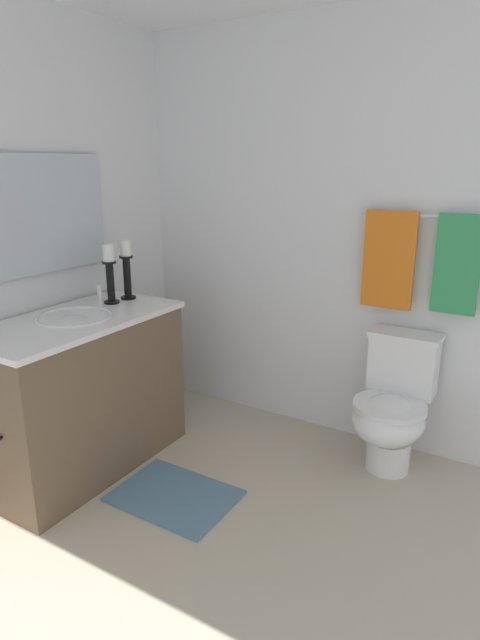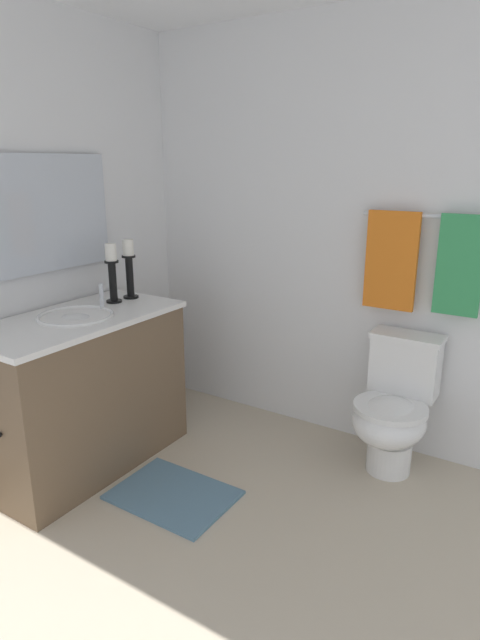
% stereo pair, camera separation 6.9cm
% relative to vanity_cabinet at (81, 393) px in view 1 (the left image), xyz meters
% --- Properties ---
extents(floor, '(3.17, 2.48, 0.02)m').
position_rel_vanity_cabinet_xyz_m(floor, '(1.26, -0.11, -0.44)').
color(floor, beige).
rests_on(floor, ground).
extents(wall_back, '(3.17, 0.04, 2.45)m').
position_rel_vanity_cabinet_xyz_m(wall_back, '(1.26, 1.13, 0.79)').
color(wall_back, white).
rests_on(wall_back, ground).
extents(wall_left, '(0.04, 2.48, 2.45)m').
position_rel_vanity_cabinet_xyz_m(wall_left, '(-0.33, -0.11, 0.79)').
color(wall_left, white).
rests_on(wall_left, ground).
extents(vanity_cabinet, '(0.58, 1.15, 0.86)m').
position_rel_vanity_cabinet_xyz_m(vanity_cabinet, '(0.00, 0.00, 0.00)').
color(vanity_cabinet, brown).
rests_on(vanity_cabinet, ground).
extents(sink_basin, '(0.40, 0.40, 0.24)m').
position_rel_vanity_cabinet_xyz_m(sink_basin, '(-0.00, 0.00, 0.39)').
color(sink_basin, white).
rests_on(sink_basin, vanity_cabinet).
extents(mirror, '(0.02, 1.04, 0.63)m').
position_rel_vanity_cabinet_xyz_m(mirror, '(-0.28, 0.00, 0.94)').
color(mirror, silver).
extents(candle_holder_tall, '(0.09, 0.09, 0.35)m').
position_rel_vanity_cabinet_xyz_m(candle_holder_tall, '(-0.04, 0.46, 0.62)').
color(candle_holder_tall, black).
rests_on(candle_holder_tall, vanity_cabinet).
extents(candle_holder_short, '(0.09, 0.09, 0.34)m').
position_rel_vanity_cabinet_xyz_m(candle_holder_short, '(-0.05, 0.33, 0.61)').
color(candle_holder_short, black).
rests_on(candle_holder_short, vanity_cabinet).
extents(toilet, '(0.39, 0.54, 0.75)m').
position_rel_vanity_cabinet_xyz_m(toilet, '(1.47, 0.85, -0.07)').
color(toilet, white).
rests_on(toilet, ground).
extents(towel_bar, '(0.71, 0.02, 0.02)m').
position_rel_vanity_cabinet_xyz_m(towel_bar, '(1.51, 1.07, 0.95)').
color(towel_bar, silver).
extents(towel_near_vanity, '(0.28, 0.03, 0.54)m').
position_rel_vanity_cabinet_xyz_m(towel_near_vanity, '(1.33, 1.06, 0.70)').
color(towel_near_vanity, orange).
rests_on(towel_near_vanity, towel_bar).
extents(towel_center, '(0.23, 0.03, 0.52)m').
position_rel_vanity_cabinet_xyz_m(towel_center, '(1.69, 1.06, 0.71)').
color(towel_center, '#389E59').
rests_on(towel_center, towel_bar).
extents(bath_mat, '(0.60, 0.44, 0.02)m').
position_rel_vanity_cabinet_xyz_m(bath_mat, '(0.62, 0.00, -0.42)').
color(bath_mat, slate).
rests_on(bath_mat, ground).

